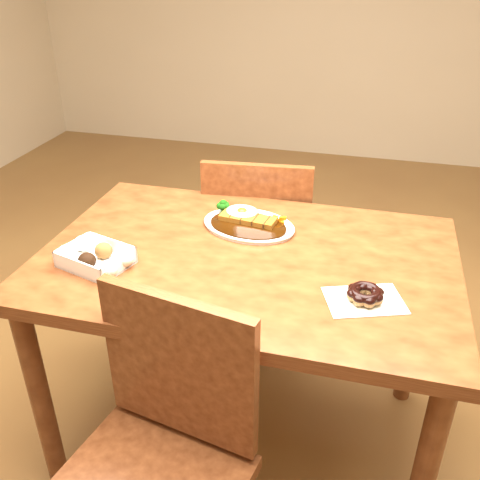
% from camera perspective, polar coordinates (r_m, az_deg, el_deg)
% --- Properties ---
extents(ground, '(6.00, 6.00, 0.00)m').
position_cam_1_polar(ground, '(2.04, 0.62, -19.98)').
color(ground, brown).
rests_on(ground, ground).
extents(table, '(1.20, 0.80, 0.75)m').
position_cam_1_polar(table, '(1.61, 0.74, -4.63)').
color(table, '#481F0E').
rests_on(table, ground).
extents(chair_far, '(0.46, 0.46, 0.87)m').
position_cam_1_polar(chair_far, '(2.16, 2.09, -0.50)').
color(chair_far, '#481F0E').
rests_on(chair_far, ground).
extents(chair_near, '(0.49, 0.49, 0.87)m').
position_cam_1_polar(chair_near, '(1.37, -8.96, -22.39)').
color(chair_near, '#481F0E').
rests_on(chair_near, ground).
extents(katsu_curry_plate, '(0.33, 0.27, 0.06)m').
position_cam_1_polar(katsu_curry_plate, '(1.70, 0.83, 1.88)').
color(katsu_curry_plate, white).
rests_on(katsu_curry_plate, table).
extents(donut_box, '(0.22, 0.19, 0.05)m').
position_cam_1_polar(donut_box, '(1.55, -15.16, -1.70)').
color(donut_box, white).
rests_on(donut_box, table).
extents(pon_de_ring, '(0.23, 0.19, 0.04)m').
position_cam_1_polar(pon_de_ring, '(1.39, 13.21, -5.69)').
color(pon_de_ring, silver).
rests_on(pon_de_ring, table).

